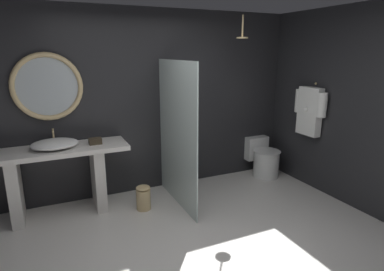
% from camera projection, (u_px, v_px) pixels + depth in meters
% --- Properties ---
extents(ground_plane, '(5.76, 5.76, 0.00)m').
position_uv_depth(ground_plane, '(202.00, 255.00, 3.31)').
color(ground_plane, silver).
extents(back_wall_panel, '(4.80, 0.10, 2.60)m').
position_uv_depth(back_wall_panel, '(144.00, 103.00, 4.65)').
color(back_wall_panel, '#232326').
rests_on(back_wall_panel, ground_plane).
extents(side_wall_right, '(0.10, 2.47, 2.60)m').
position_uv_depth(side_wall_right, '(327.00, 103.00, 4.59)').
color(side_wall_right, '#232326').
rests_on(side_wall_right, ground_plane).
extents(vanity_counter, '(1.73, 0.56, 0.87)m').
position_uv_depth(vanity_counter, '(57.00, 172.00, 4.02)').
color(vanity_counter, silver).
rests_on(vanity_counter, ground_plane).
extents(vessel_sink, '(0.56, 0.46, 0.20)m').
position_uv_depth(vessel_sink, '(55.00, 144.00, 3.94)').
color(vessel_sink, white).
rests_on(vessel_sink, vanity_counter).
extents(tissue_box, '(0.16, 0.11, 0.08)m').
position_uv_depth(tissue_box, '(95.00, 141.00, 4.11)').
color(tissue_box, '#3D3323').
rests_on(tissue_box, vanity_counter).
extents(round_wall_mirror, '(0.84, 0.06, 0.84)m').
position_uv_depth(round_wall_mirror, '(48.00, 87.00, 3.99)').
color(round_wall_mirror, '#D6B77F').
extents(shower_glass_panel, '(0.02, 1.25, 1.92)m').
position_uv_depth(shower_glass_panel, '(177.00, 135.00, 4.23)').
color(shower_glass_panel, silver).
rests_on(shower_glass_panel, ground_plane).
extents(rain_shower_head, '(0.16, 0.16, 0.31)m').
position_uv_depth(rain_shower_head, '(242.00, 35.00, 4.45)').
color(rain_shower_head, '#D6B77F').
extents(hanging_bathrobe, '(0.20, 0.57, 0.77)m').
position_uv_depth(hanging_bathrobe, '(310.00, 109.00, 4.72)').
color(hanging_bathrobe, '#D6B77F').
extents(toilet, '(0.44, 0.60, 0.61)m').
position_uv_depth(toilet, '(264.00, 160.00, 5.37)').
color(toilet, white).
rests_on(toilet, ground_plane).
extents(waste_bin, '(0.19, 0.19, 0.33)m').
position_uv_depth(waste_bin, '(143.00, 197.00, 4.23)').
color(waste_bin, '#D6B77F').
rests_on(waste_bin, ground_plane).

